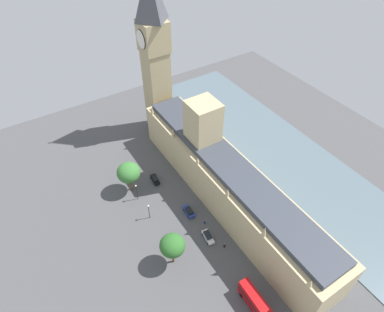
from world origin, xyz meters
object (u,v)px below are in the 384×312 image
double_decker_bus_midblock (256,303)px  plane_tree_trailing (172,246)px  street_lamp_by_river_gate (136,189)px  plane_tree_near_tower (129,173)px  clock_tower (155,55)px  car_black_kerbside (155,179)px  parliament_building (226,179)px  street_lamp_under_trees (149,209)px  car_blue_leading (189,211)px  car_white_corner (208,236)px  pedestrian_opposite_hall (205,222)px  pedestrian_far_end (224,245)px

double_decker_bus_midblock → plane_tree_trailing: bearing=-61.4°
double_decker_bus_midblock → street_lamp_by_river_gate: street_lamp_by_river_gate is taller
plane_tree_near_tower → clock_tower: bearing=-134.2°
car_black_kerbside → street_lamp_by_river_gate: size_ratio=0.77×
parliament_building → car_black_kerbside: 23.63m
street_lamp_under_trees → street_lamp_by_river_gate: size_ratio=0.91×
clock_tower → car_blue_leading: clock_tower is taller
street_lamp_under_trees → car_black_kerbside: bearing=-123.7°
car_white_corner → street_lamp_under_trees: street_lamp_under_trees is taller
clock_tower → street_lamp_by_river_gate: clock_tower is taller
car_black_kerbside → double_decker_bus_midblock: (-1.21, 47.58, 1.75)m
car_blue_leading → plane_tree_trailing: size_ratio=0.47×
plane_tree_trailing → plane_tree_near_tower: plane_tree_near_tower is taller
car_black_kerbside → street_lamp_under_trees: size_ratio=0.84×
plane_tree_trailing → double_decker_bus_midblock: bearing=116.7°
car_white_corner → clock_tower: bearing=-96.6°
parliament_building → plane_tree_near_tower: parliament_building is taller
street_lamp_by_river_gate → car_white_corner: bearing=114.2°
car_blue_leading → pedestrian_opposite_hall: 5.78m
plane_tree_trailing → street_lamp_under_trees: plane_tree_trailing is taller
car_black_kerbside → clock_tower: bearing=64.7°
car_blue_leading → plane_tree_trailing: 17.13m
street_lamp_under_trees → street_lamp_by_river_gate: 8.14m
car_blue_leading → double_decker_bus_midblock: size_ratio=0.46×
parliament_building → pedestrian_opposite_hall: bearing=25.4°
pedestrian_opposite_hall → car_white_corner: bearing=31.3°
pedestrian_far_end → plane_tree_trailing: bearing=-60.3°
parliament_building → pedestrian_far_end: size_ratio=47.34×
plane_tree_trailing → pedestrian_far_end: bearing=165.1°
double_decker_bus_midblock → plane_tree_trailing: size_ratio=1.03×
car_blue_leading → plane_tree_near_tower: (10.31, -17.38, 6.61)m
parliament_building → car_blue_leading: size_ratio=15.87×
parliament_building → car_white_corner: 17.01m
clock_tower → street_lamp_under_trees: 49.61m
parliament_building → car_blue_leading: 14.13m
clock_tower → pedestrian_far_end: size_ratio=34.68×
car_black_kerbside → double_decker_bus_midblock: bearing=-82.2°
parliament_building → car_white_corner: (12.23, 9.39, -7.19)m
clock_tower → plane_tree_trailing: (23.90, 51.70, -21.68)m
clock_tower → car_blue_leading: 51.20m
parliament_building → car_blue_leading: bearing=-2.8°
car_blue_leading → clock_tower: bearing=77.3°
parliament_building → street_lamp_by_river_gate: (22.47, -13.41, -3.73)m
car_white_corner → street_lamp_by_river_gate: 25.23m
car_white_corner → pedestrian_opposite_hall: 4.94m
pedestrian_opposite_hall → street_lamp_by_river_gate: bearing=-91.2°
double_decker_bus_midblock → street_lamp_under_trees: size_ratio=1.87×
car_blue_leading → car_white_corner: (0.08, 9.97, -0.00)m
parliament_building → plane_tree_trailing: 25.75m
pedestrian_opposite_hall → plane_tree_trailing: plane_tree_trailing is taller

